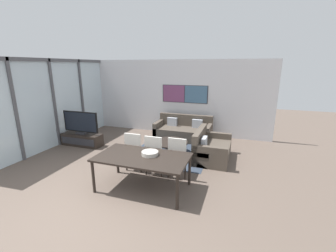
# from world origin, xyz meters

# --- Properties ---
(ground_plane) EXTENTS (24.00, 24.00, 0.00)m
(ground_plane) POSITION_xyz_m (0.00, 0.00, 0.00)
(ground_plane) COLOR brown
(wall_back) EXTENTS (7.36, 0.09, 2.80)m
(wall_back) POSITION_xyz_m (0.01, 5.26, 1.40)
(wall_back) COLOR silver
(wall_back) RESTS_ON ground_plane
(window_wall_left) EXTENTS (0.07, 5.26, 2.80)m
(window_wall_left) POSITION_xyz_m (-3.17, 2.63, 1.53)
(window_wall_left) COLOR silver
(window_wall_left) RESTS_ON ground_plane
(area_rug) EXTENTS (2.26, 2.15, 0.01)m
(area_rug) POSITION_xyz_m (0.63, 3.13, 0.00)
(area_rug) COLOR #333D4C
(area_rug) RESTS_ON ground_plane
(tv_console) EXTENTS (1.37, 0.46, 0.40)m
(tv_console) POSITION_xyz_m (-2.38, 2.85, 0.20)
(tv_console) COLOR black
(tv_console) RESTS_ON ground_plane
(television) EXTENTS (1.29, 0.20, 0.75)m
(television) POSITION_xyz_m (-2.38, 2.85, 0.78)
(television) COLOR #2D2D33
(television) RESTS_ON tv_console
(sofa_main) EXTENTS (1.99, 0.92, 0.84)m
(sofa_main) POSITION_xyz_m (0.63, 4.63, 0.28)
(sofa_main) COLOR #51473D
(sofa_main) RESTS_ON ground_plane
(sofa_side) EXTENTS (0.92, 1.44, 0.84)m
(sofa_side) POSITION_xyz_m (1.81, 3.10, 0.27)
(sofa_side) COLOR #51473D
(sofa_side) RESTS_ON ground_plane
(coffee_table) EXTENTS (1.02, 1.02, 0.37)m
(coffee_table) POSITION_xyz_m (0.63, 3.13, 0.28)
(coffee_table) COLOR black
(coffee_table) RESTS_ON ground_plane
(dining_table) EXTENTS (1.94, 1.07, 0.75)m
(dining_table) POSITION_xyz_m (0.70, 1.01, 0.69)
(dining_table) COLOR black
(dining_table) RESTS_ON ground_plane
(dining_chair_left) EXTENTS (0.46, 0.46, 1.00)m
(dining_chair_left) POSITION_xyz_m (0.13, 1.78, 0.53)
(dining_chair_left) COLOR beige
(dining_chair_left) RESTS_ON ground_plane
(dining_chair_centre) EXTENTS (0.46, 0.46, 1.00)m
(dining_chair_centre) POSITION_xyz_m (0.70, 1.72, 0.53)
(dining_chair_centre) COLOR beige
(dining_chair_centre) RESTS_ON ground_plane
(dining_chair_right) EXTENTS (0.46, 0.46, 1.00)m
(dining_chair_right) POSITION_xyz_m (1.26, 1.78, 0.53)
(dining_chair_right) COLOR beige
(dining_chair_right) RESTS_ON ground_plane
(fruit_bowl) EXTENTS (0.36, 0.36, 0.08)m
(fruit_bowl) POSITION_xyz_m (0.82, 1.13, 0.79)
(fruit_bowl) COLOR #B7B2A8
(fruit_bowl) RESTS_ON dining_table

